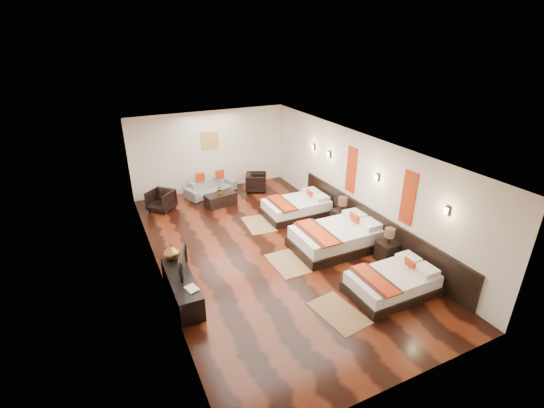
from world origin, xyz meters
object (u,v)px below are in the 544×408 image
bed_far (297,207)px  nightstand_b (341,217)px  book (187,291)px  armchair_right (256,182)px  table_plant (220,190)px  figurine (172,251)px  sofa (211,187)px  tv (180,262)px  nightstand_a (387,249)px  coffee_table (221,199)px  armchair_left (161,200)px  bed_near (393,282)px  bed_mid (337,237)px  tv_console (182,288)px

bed_far → nightstand_b: (0.75, -1.29, 0.07)m
book → nightstand_b: bearing=20.0°
armchair_right → table_plant: size_ratio=2.45×
figurine → sofa: size_ratio=0.21×
book → figurine: figurine is taller
bed_far → armchair_right: bearing=98.4°
tv → armchair_right: (3.80, 4.71, -0.46)m
nightstand_a → coffee_table: bearing=118.1°
bed_far → tv: bearing=-150.4°
armchair_left → table_plant: 1.89m
nightstand_a → figurine: 5.18m
nightstand_b → tv: (-4.89, -1.06, 0.45)m
bed_near → tv: size_ratio=2.35×
bed_mid → book: (-4.20, -0.90, 0.26)m
bed_near → nightstand_b: nightstand_b is taller
tv_console → book: (0.00, -0.54, 0.29)m
bed_near → bed_mid: size_ratio=0.82×
nightstand_a → coffee_table: (-2.65, 4.98, -0.11)m
tv → table_plant: (2.24, 4.08, -0.24)m
sofa → armchair_right: bearing=-35.2°
bed_far → book: (-4.20, -3.08, 0.30)m
tv → sofa: tv is taller
bed_mid → armchair_right: 4.55m
tv → armchair_left: bearing=15.4°
coffee_table → table_plant: (0.00, -0.00, 0.35)m
bed_mid → tv_console: bearing=-175.0°
nightstand_a → table_plant: bearing=118.1°
nightstand_a → bed_mid: bearing=124.9°
nightstand_b → tv_console: bearing=-165.7°
bed_near → table_plant: bearing=107.5°
figurine → armchair_left: 3.98m
tv_console → tv: (0.05, 0.20, 0.51)m
figurine → sofa: 5.10m
coffee_table → book: bearing=-115.5°
bed_near → figurine: bearing=148.7°
tv_console → coffee_table: size_ratio=1.80×
armchair_left → armchair_right: (3.37, 0.18, -0.01)m
bed_near → armchair_right: bearing=93.0°
bed_far → figurine: figurine is taller
book → armchair_right: 6.67m
armchair_left → armchair_right: armchair_left is taller
tv_console → armchair_right: (3.85, 4.90, 0.05)m
bed_near → tv_console: (-4.19, 1.76, 0.03)m
tv_console → book: 0.61m
bed_near → coffee_table: size_ratio=1.91×
figurine → armchair_left: figurine is taller
bed_near → book: (-4.19, 1.22, 0.31)m
nightstand_b → table_plant: size_ratio=3.24×
bed_mid → nightstand_a: bearing=-55.1°
bed_near → tv: (-4.14, 1.95, 0.53)m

